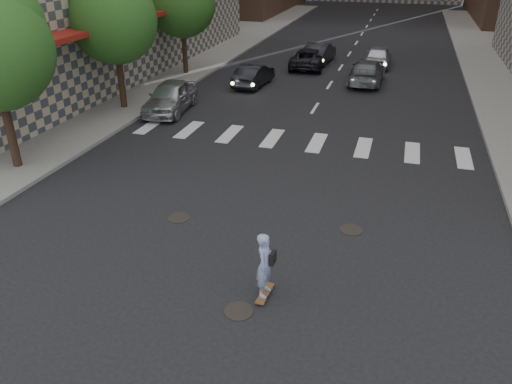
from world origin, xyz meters
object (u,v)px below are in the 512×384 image
at_px(tree_b, 116,15).
at_px(traffic_car_a, 254,75).
at_px(traffic_car_b, 367,72).
at_px(traffic_car_c, 309,58).
at_px(skateboarder, 265,265).
at_px(traffic_car_d, 378,56).
at_px(traffic_car_e, 319,53).
at_px(silver_sedan, 170,97).

relative_size(tree_b, traffic_car_a, 1.66).
xyz_separation_m(traffic_car_b, traffic_car_c, (-4.22, 3.19, -0.05)).
relative_size(skateboarder, traffic_car_d, 0.41).
bearing_deg(traffic_car_c, traffic_car_a, 66.68).
xyz_separation_m(traffic_car_a, traffic_car_e, (2.67, 7.55, 0.07)).
distance_m(skateboarder, traffic_car_b, 21.87).
distance_m(tree_b, traffic_car_e, 16.37).
bearing_deg(silver_sedan, traffic_car_c, 62.31).
relative_size(traffic_car_b, traffic_car_c, 1.03).
distance_m(tree_b, traffic_car_a, 9.04).
height_order(skateboarder, silver_sedan, skateboarder).
bearing_deg(traffic_car_a, traffic_car_d, -127.86).
relative_size(skateboarder, traffic_car_e, 0.40).
xyz_separation_m(skateboarder, silver_sedan, (-8.64, 13.13, -0.15)).
height_order(silver_sedan, traffic_car_d, silver_sedan).
xyz_separation_m(silver_sedan, traffic_car_a, (2.61, 6.11, -0.12)).
bearing_deg(traffic_car_b, traffic_car_e, -50.81).
distance_m(traffic_car_b, traffic_car_c, 5.29).
xyz_separation_m(traffic_car_c, traffic_car_d, (4.55, 1.74, 0.07)).
height_order(traffic_car_a, traffic_car_e, traffic_car_e).
distance_m(skateboarder, traffic_car_a, 20.17).
xyz_separation_m(skateboarder, traffic_car_a, (-6.03, 19.24, -0.27)).
bearing_deg(traffic_car_a, silver_sedan, 71.15).
height_order(skateboarder, traffic_car_d, skateboarder).
bearing_deg(traffic_car_c, silver_sedan, 65.77).
xyz_separation_m(tree_b, traffic_car_a, (5.06, 6.34, -3.99)).
distance_m(silver_sedan, traffic_car_e, 14.65).
distance_m(traffic_car_a, traffic_car_e, 8.01).
height_order(traffic_car_b, traffic_car_d, traffic_car_d).
bearing_deg(traffic_car_b, traffic_car_c, -35.59).
distance_m(traffic_car_b, traffic_car_e, 6.24).
height_order(traffic_car_a, traffic_car_d, traffic_car_d).
distance_m(skateboarder, traffic_car_c, 25.33).
bearing_deg(traffic_car_d, tree_b, 49.97).
xyz_separation_m(skateboarder, traffic_car_c, (-3.77, 25.05, -0.26)).
height_order(tree_b, silver_sedan, tree_b).
bearing_deg(traffic_car_b, silver_sedan, 45.36).
bearing_deg(tree_b, silver_sedan, 5.17).
height_order(silver_sedan, traffic_car_a, silver_sedan).
relative_size(silver_sedan, traffic_car_e, 1.03).
bearing_deg(tree_b, traffic_car_d, 49.45).
bearing_deg(skateboarder, traffic_car_b, 92.37).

